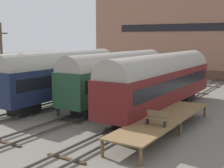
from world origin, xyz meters
TOP-DOWN VIEW (x-y plane):
  - ground_plane at (0.00, 0.00)m, footprint 200.00×200.00m
  - track_left at (-4.93, 0.00)m, footprint 2.60×60.00m
  - track_middle at (0.00, 0.00)m, footprint 2.60×60.00m
  - track_right at (4.93, 0.00)m, footprint 2.60×60.00m
  - train_car_navy at (-4.93, 2.05)m, footprint 3.07×15.43m
  - train_car_maroon at (4.93, 4.19)m, footprint 3.08×18.08m
  - train_car_green at (0.00, 4.75)m, footprint 2.87×15.81m
  - station_platform at (7.59, -1.65)m, footprint 2.69×12.25m
  - bench at (7.88, -3.62)m, footprint 1.40×0.40m
  - person_worker at (-1.87, -2.00)m, footprint 0.32×0.32m
  - utility_pole at (-7.97, -2.63)m, footprint 1.80×0.24m
  - warehouse_building at (0.16, 34.30)m, footprint 38.09×12.36m

SIDE VIEW (x-z plane):
  - ground_plane at x=0.00m, z-range 0.00..0.00m
  - track_left at x=-4.93m, z-range 0.01..0.27m
  - track_middle at x=0.00m, z-range 0.01..0.27m
  - track_right at x=4.93m, z-range 0.01..0.27m
  - person_worker at x=-1.87m, z-range 0.16..1.79m
  - station_platform at x=7.59m, z-range 0.46..1.55m
  - bench at x=7.88m, z-range 1.12..2.03m
  - train_car_maroon at x=4.93m, z-range 0.35..5.58m
  - train_car_green at x=0.00m, z-range 0.37..5.60m
  - train_car_navy at x=-4.93m, z-range 0.35..5.67m
  - utility_pole at x=-7.97m, z-range 0.16..8.12m
  - warehouse_building at x=0.16m, z-range 0.00..15.00m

